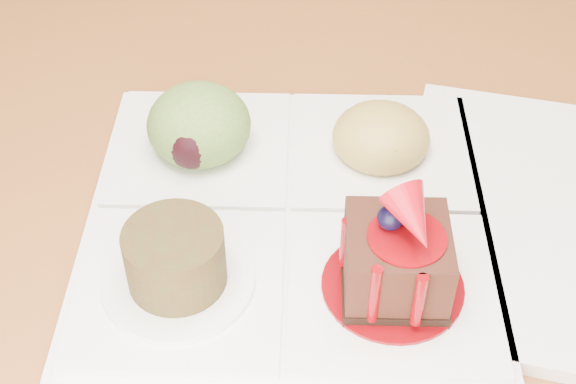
# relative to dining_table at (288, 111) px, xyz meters

# --- Properties ---
(dining_table) EXTENTS (1.00, 1.80, 0.75)m
(dining_table) POSITION_rel_dining_table_xyz_m (0.00, 0.00, 0.00)
(dining_table) COLOR #9D5628
(dining_table) RESTS_ON ground
(sampler_plate) EXTENTS (0.32, 0.32, 0.11)m
(sampler_plate) POSITION_rel_dining_table_xyz_m (0.03, -0.21, 0.09)
(sampler_plate) COLOR white
(sampler_plate) RESTS_ON dining_table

